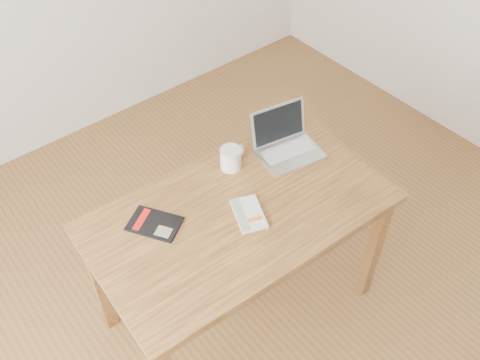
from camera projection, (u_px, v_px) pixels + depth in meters
room at (270, 125)px, 1.68m from camera, size 4.04×4.04×2.70m
desk at (240, 224)px, 2.30m from camera, size 1.30×0.78×0.75m
white_guidebook at (249, 214)px, 2.21m from camera, size 0.18×0.21×0.02m
black_guidebook at (155, 224)px, 2.18m from camera, size 0.23×0.25×0.01m
laptop at (286, 143)px, 2.47m from camera, size 0.32×0.29×0.20m
coffee_mug at (231, 158)px, 2.38m from camera, size 0.14×0.10×0.10m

